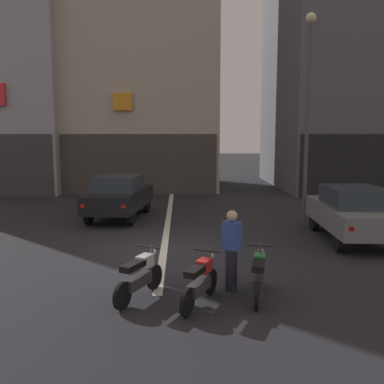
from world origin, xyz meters
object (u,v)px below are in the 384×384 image
object	(u,v)px
motorcycle_red_row_left_mid	(200,281)
car_grey_parked_kerbside	(352,212)
car_black_crossing_near	(119,195)
street_lamp	(308,99)
motorcycle_white_row_leftmost	(140,276)
person_by_motorcycles	(232,250)
motorcycle_green_row_centre	(259,275)

from	to	relation	value
motorcycle_red_row_left_mid	car_grey_parked_kerbside	bearing A→B (deg)	44.68
car_black_crossing_near	street_lamp	world-z (taller)	street_lamp
street_lamp	motorcycle_red_row_left_mid	xyz separation A→B (m)	(-4.13, -7.46, -3.96)
motorcycle_white_row_leftmost	motorcycle_red_row_left_mid	distance (m)	1.21
car_black_crossing_near	motorcycle_white_row_leftmost	world-z (taller)	car_black_crossing_near
car_black_crossing_near	person_by_motorcycles	bearing A→B (deg)	-66.32
car_grey_parked_kerbside	person_by_motorcycles	world-z (taller)	person_by_motorcycles
motorcycle_green_row_centre	car_grey_parked_kerbside	bearing A→B (deg)	50.65
car_grey_parked_kerbside	motorcycle_white_row_leftmost	world-z (taller)	car_grey_parked_kerbside
motorcycle_red_row_left_mid	motorcycle_green_row_centre	bearing A→B (deg)	15.15
motorcycle_white_row_leftmost	street_lamp	bearing A→B (deg)	53.40
car_grey_parked_kerbside	motorcycle_green_row_centre	xyz separation A→B (m)	(-3.62, -4.42, -0.43)
street_lamp	motorcycle_red_row_left_mid	world-z (taller)	street_lamp
motorcycle_white_row_leftmost	motorcycle_green_row_centre	bearing A→B (deg)	-0.15
motorcycle_green_row_centre	person_by_motorcycles	world-z (taller)	person_by_motorcycles
motorcycle_red_row_left_mid	person_by_motorcycles	xyz separation A→B (m)	(0.67, 0.71, 0.40)
car_grey_parked_kerbside	motorcycle_white_row_leftmost	xyz separation A→B (m)	(-5.95, -4.41, -0.43)
car_black_crossing_near	motorcycle_red_row_left_mid	size ratio (longest dim) A/B	2.79
motorcycle_white_row_leftmost	motorcycle_green_row_centre	world-z (taller)	same
car_black_crossing_near	street_lamp	size ratio (longest dim) A/B	0.59
car_black_crossing_near	car_grey_parked_kerbside	distance (m)	8.32
car_black_crossing_near	motorcycle_red_row_left_mid	distance (m)	8.82
car_grey_parked_kerbside	person_by_motorcycles	xyz separation A→B (m)	(-4.11, -4.02, -0.03)
motorcycle_white_row_leftmost	motorcycle_red_row_left_mid	size ratio (longest dim) A/B	0.99
street_lamp	motorcycle_green_row_centre	size ratio (longest dim) A/B	4.47
car_grey_parked_kerbside	motorcycle_red_row_left_mid	xyz separation A→B (m)	(-4.78, -4.73, -0.43)
motorcycle_white_row_leftmost	car_black_crossing_near	bearing A→B (deg)	100.74
car_black_crossing_near	motorcycle_green_row_centre	size ratio (longest dim) A/B	2.62
motorcycle_red_row_left_mid	street_lamp	bearing A→B (deg)	60.99
motorcycle_green_row_centre	motorcycle_red_row_left_mid	bearing A→B (deg)	-164.85
motorcycle_red_row_left_mid	person_by_motorcycles	bearing A→B (deg)	46.86
car_black_crossing_near	car_grey_parked_kerbside	bearing A→B (deg)	-26.04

